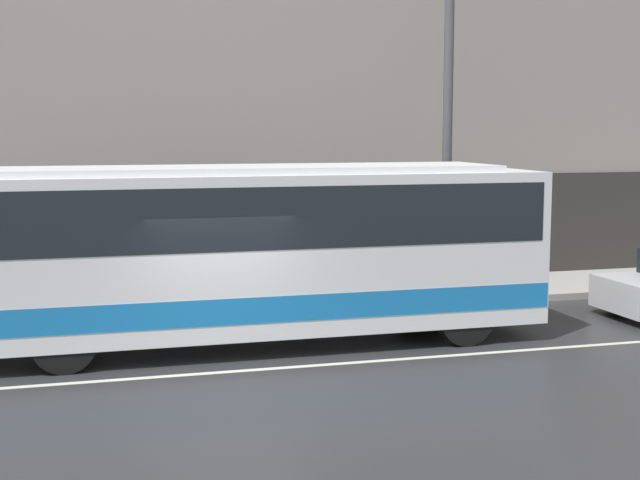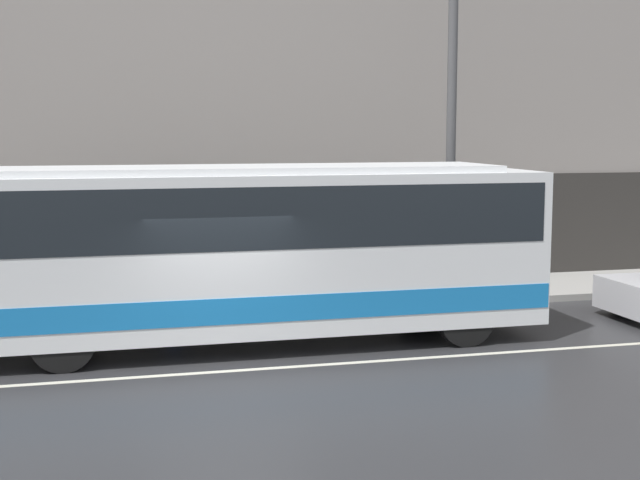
% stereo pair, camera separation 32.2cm
% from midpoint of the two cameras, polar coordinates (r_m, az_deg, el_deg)
% --- Properties ---
extents(ground_plane, '(60.00, 60.00, 0.00)m').
position_cam_midpoint_polar(ground_plane, '(14.84, -6.55, -8.39)').
color(ground_plane, '#2D2D30').
extents(sidewalk, '(60.00, 3.01, 0.16)m').
position_cam_midpoint_polar(sidewalk, '(20.14, -9.00, -4.07)').
color(sidewalk, '#A09E99').
rests_on(sidewalk, ground_plane).
extents(building_facade, '(60.00, 0.35, 12.28)m').
position_cam_midpoint_polar(building_facade, '(21.49, -9.82, 12.30)').
color(building_facade, gray).
rests_on(building_facade, ground_plane).
extents(lane_stripe, '(54.00, 0.14, 0.01)m').
position_cam_midpoint_polar(lane_stripe, '(14.84, -6.55, -8.38)').
color(lane_stripe, beige).
rests_on(lane_stripe, ground_plane).
extents(transit_bus, '(11.11, 2.56, 3.29)m').
position_cam_midpoint_polar(transit_bus, '(16.28, -5.58, -0.34)').
color(transit_bus, white).
rests_on(transit_bus, ground_plane).
extents(utility_pole_near, '(0.22, 0.22, 8.83)m').
position_cam_midpoint_polar(utility_pole_near, '(20.57, 7.74, 8.77)').
color(utility_pole_near, '#4C4C4F').
rests_on(utility_pole_near, sidewalk).
extents(pedestrian_waiting, '(0.36, 0.36, 1.75)m').
position_cam_midpoint_polar(pedestrian_waiting, '(19.48, -9.96, -1.79)').
color(pedestrian_waiting, navy).
rests_on(pedestrian_waiting, sidewalk).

